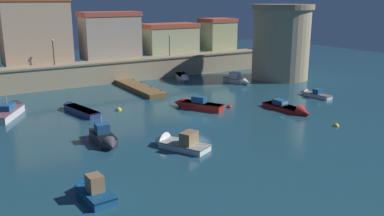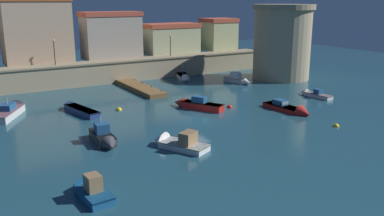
{
  "view_description": "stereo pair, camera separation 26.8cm",
  "coord_description": "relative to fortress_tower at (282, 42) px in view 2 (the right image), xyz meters",
  "views": [
    {
      "loc": [
        -22.34,
        -35.97,
        12.35
      ],
      "look_at": [
        0.0,
        0.83,
        0.98
      ],
      "focal_mm": 38.74,
      "sensor_mm": 36.0,
      "label": 1
    },
    {
      "loc": [
        -22.11,
        -36.11,
        12.35
      ],
      "look_at": [
        0.0,
        0.83,
        0.98
      ],
      "focal_mm": 38.74,
      "sensor_mm": 36.0,
      "label": 2
    }
  ],
  "objects": [
    {
      "name": "quay_lamp_0",
      "position": [
        -32.54,
        10.96,
        -0.15
      ],
      "size": [
        0.32,
        0.32,
        3.62
      ],
      "color": "black",
      "rests_on": "quay_wall"
    },
    {
      "name": "quay_lamp_1",
      "position": [
        -14.06,
        10.96,
        -0.26
      ],
      "size": [
        0.32,
        0.32,
        3.42
      ],
      "color": "black",
      "rests_on": "quay_wall"
    },
    {
      "name": "moored_boat_0",
      "position": [
        -38.89,
        -24.52,
        -5.4
      ],
      "size": [
        1.79,
        4.25,
        2.08
      ],
      "rotation": [
        0.0,
        0.0,
        1.64
      ],
      "color": "#195689",
      "rests_on": "ground"
    },
    {
      "name": "moored_boat_2",
      "position": [
        -21.54,
        -9.3,
        -5.33
      ],
      "size": [
        4.21,
        6.29,
        1.75
      ],
      "rotation": [
        0.0,
        0.0,
        2.06
      ],
      "color": "red",
      "rests_on": "ground"
    },
    {
      "name": "moored_boat_9",
      "position": [
        -13.11,
        -16.08,
        -5.53
      ],
      "size": [
        2.09,
        6.49,
        1.67
      ],
      "rotation": [
        0.0,
        0.0,
        -1.51
      ],
      "color": "red",
      "rests_on": "ground"
    },
    {
      "name": "mooring_buoy_2",
      "position": [
        -17.92,
        -10.95,
        -5.84
      ],
      "size": [
        0.65,
        0.65,
        0.65
      ],
      "primitive_type": "sphere",
      "color": "red",
      "rests_on": "ground"
    },
    {
      "name": "moored_boat_4",
      "position": [
        -34.78,
        -15.46,
        -5.29
      ],
      "size": [
        1.81,
        5.07,
        2.64
      ],
      "rotation": [
        0.0,
        0.0,
        -1.64
      ],
      "color": "#333338",
      "rests_on": "ground"
    },
    {
      "name": "mooring_buoy_1",
      "position": [
        -29.51,
        -5.39,
        -5.84
      ],
      "size": [
        0.67,
        0.67,
        0.67
      ],
      "primitive_type": "sphere",
      "color": "yellow",
      "rests_on": "ground"
    },
    {
      "name": "quay_wall",
      "position": [
        -23.73,
        10.96,
        -4.17
      ],
      "size": [
        53.45,
        3.23,
        3.3
      ],
      "color": "tan",
      "rests_on": "ground"
    },
    {
      "name": "mooring_buoy_0",
      "position": [
        -13.17,
        -22.5,
        -5.84
      ],
      "size": [
        0.6,
        0.6,
        0.6
      ],
      "primitive_type": "sphere",
      "color": "yellow",
      "rests_on": "ground"
    },
    {
      "name": "moored_boat_3",
      "position": [
        -5.19,
        -11.99,
        -5.51
      ],
      "size": [
        1.55,
        4.89,
        1.41
      ],
      "rotation": [
        0.0,
        0.0,
        1.65
      ],
      "color": "white",
      "rests_on": "ground"
    },
    {
      "name": "old_town_backdrop",
      "position": [
        -27.27,
        15.0,
        1.23
      ],
      "size": [
        49.7,
        6.21,
        9.66
      ],
      "color": "tan",
      "rests_on": "ground"
    },
    {
      "name": "moored_boat_5",
      "position": [
        -13.93,
        6.9,
        -5.45
      ],
      "size": [
        3.27,
        5.95,
        3.06
      ],
      "rotation": [
        0.0,
        0.0,
        -1.9
      ],
      "color": "silver",
      "rests_on": "ground"
    },
    {
      "name": "moored_boat_8",
      "position": [
        -40.42,
        -1.19,
        -5.34
      ],
      "size": [
        5.02,
        7.19,
        2.66
      ],
      "rotation": [
        0.0,
        0.0,
        1.08
      ],
      "color": "silver",
      "rests_on": "ground"
    },
    {
      "name": "moored_boat_7",
      "position": [
        -29.82,
        -19.46,
        -5.42
      ],
      "size": [
        3.99,
        5.58,
        2.22
      ],
      "rotation": [
        0.0,
        0.0,
        2.03
      ],
      "color": "white",
      "rests_on": "ground"
    },
    {
      "name": "ground_plane",
      "position": [
        -23.73,
        -12.88,
        -5.84
      ],
      "size": [
        134.3,
        134.3,
        0.0
      ],
      "primitive_type": "plane",
      "color": "#1E4756"
    },
    {
      "name": "fortress_tower",
      "position": [
        0.0,
        0.0,
        0.0
      ],
      "size": [
        9.57,
        9.57,
        11.55
      ],
      "color": "tan",
      "rests_on": "ground"
    },
    {
      "name": "moored_boat_10",
      "position": [
        -8.25,
        0.19,
        -5.31
      ],
      "size": [
        2.05,
        5.14,
        1.85
      ],
      "rotation": [
        0.0,
        0.0,
        -1.4
      ],
      "color": "silver",
      "rests_on": "ground"
    },
    {
      "name": "moored_boat_1",
      "position": [
        -33.81,
        -3.75,
        -5.49
      ],
      "size": [
        2.81,
        7.33,
        1.24
      ],
      "rotation": [
        0.0,
        0.0,
        1.79
      ],
      "color": "navy",
      "rests_on": "ground"
    },
    {
      "name": "pier_dock",
      "position": [
        -22.97,
        3.47,
        -5.55
      ],
      "size": [
        2.53,
        12.07,
        0.7
      ],
      "color": "brown",
      "rests_on": "ground"
    }
  ]
}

